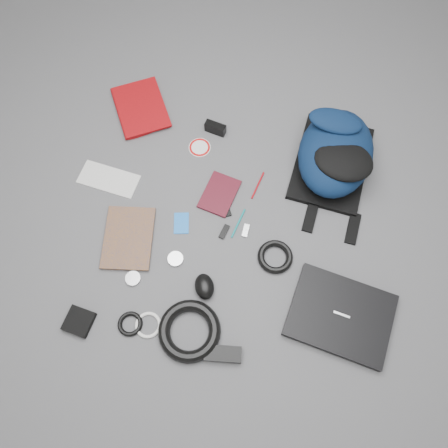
# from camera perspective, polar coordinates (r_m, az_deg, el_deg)

# --- Properties ---
(ground) EXTENTS (4.00, 4.00, 0.00)m
(ground) POSITION_cam_1_polar(r_m,az_deg,el_deg) (1.64, 0.00, -0.26)
(ground) COLOR #4F4F51
(ground) RESTS_ON ground
(backpack) EXTENTS (0.39, 0.49, 0.18)m
(backpack) POSITION_cam_1_polar(r_m,az_deg,el_deg) (1.73, 14.38, 9.02)
(backpack) COLOR black
(backpack) RESTS_ON ground
(laptop) EXTENTS (0.40, 0.35, 0.03)m
(laptop) POSITION_cam_1_polar(r_m,az_deg,el_deg) (1.58, 14.97, -11.46)
(laptop) COLOR black
(laptop) RESTS_ON ground
(textbook_red) EXTENTS (0.29, 0.32, 0.03)m
(textbook_red) POSITION_cam_1_polar(r_m,az_deg,el_deg) (1.92, -13.71, 13.74)
(textbook_red) COLOR maroon
(textbook_red) RESTS_ON ground
(comic_book) EXTENTS (0.19, 0.25, 0.02)m
(comic_book) POSITION_cam_1_polar(r_m,az_deg,el_deg) (1.68, -15.36, -1.65)
(comic_book) COLOR #C6760E
(comic_book) RESTS_ON ground
(envelope) EXTENTS (0.25, 0.16, 0.00)m
(envelope) POSITION_cam_1_polar(r_m,az_deg,el_deg) (1.78, -14.83, 5.69)
(envelope) COLOR silver
(envelope) RESTS_ON ground
(dvd_case) EXTENTS (0.17, 0.20, 0.01)m
(dvd_case) POSITION_cam_1_polar(r_m,az_deg,el_deg) (1.69, -0.60, 3.92)
(dvd_case) COLOR #3C0B14
(dvd_case) RESTS_ON ground
(compact_camera) EXTENTS (0.09, 0.06, 0.05)m
(compact_camera) POSITION_cam_1_polar(r_m,az_deg,el_deg) (1.82, -1.13, 12.41)
(compact_camera) COLOR black
(compact_camera) RESTS_ON ground
(sticker_disc) EXTENTS (0.11, 0.11, 0.00)m
(sticker_disc) POSITION_cam_1_polar(r_m,az_deg,el_deg) (1.80, -3.20, 9.95)
(sticker_disc) COLOR white
(sticker_disc) RESTS_ON ground
(pen_teal) EXTENTS (0.05, 0.12, 0.01)m
(pen_teal) POSITION_cam_1_polar(r_m,az_deg,el_deg) (1.64, 1.87, 0.08)
(pen_teal) COLOR #0E7D80
(pen_teal) RESTS_ON ground
(pen_red) EXTENTS (0.05, 0.12, 0.01)m
(pen_red) POSITION_cam_1_polar(r_m,az_deg,el_deg) (1.71, 4.44, 5.06)
(pen_red) COLOR #A10C14
(pen_red) RESTS_ON ground
(id_badge) EXTENTS (0.06, 0.09, 0.00)m
(id_badge) POSITION_cam_1_polar(r_m,az_deg,el_deg) (1.65, -5.59, 0.11)
(id_badge) COLOR blue
(id_badge) RESTS_ON ground
(usb_black) EXTENTS (0.04, 0.06, 0.01)m
(usb_black) POSITION_cam_1_polar(r_m,az_deg,el_deg) (1.63, 0.03, -1.01)
(usb_black) COLOR black
(usb_black) RESTS_ON ground
(usb_silver) EXTENTS (0.03, 0.05, 0.01)m
(usb_silver) POSITION_cam_1_polar(r_m,az_deg,el_deg) (1.63, 2.85, -0.88)
(usb_silver) COLOR #A6A7A9
(usb_silver) RESTS_ON ground
(key_fob) EXTENTS (0.03, 0.04, 0.01)m
(key_fob) POSITION_cam_1_polar(r_m,az_deg,el_deg) (1.66, 0.49, 1.58)
(key_fob) COLOR black
(key_fob) RESTS_ON ground
(mouse) EXTENTS (0.09, 0.11, 0.05)m
(mouse) POSITION_cam_1_polar(r_m,az_deg,el_deg) (1.55, -2.57, -8.16)
(mouse) COLOR black
(mouse) RESTS_ON ground
(headphone_left) EXTENTS (0.07, 0.07, 0.01)m
(headphone_left) POSITION_cam_1_polar(r_m,az_deg,el_deg) (1.60, -11.80, -6.99)
(headphone_left) COLOR #A7A7AA
(headphone_left) RESTS_ON ground
(headphone_right) EXTENTS (0.07, 0.07, 0.01)m
(headphone_right) POSITION_cam_1_polar(r_m,az_deg,el_deg) (1.60, -6.35, -4.56)
(headphone_right) COLOR silver
(headphone_right) RESTS_ON ground
(cable_coil) EXTENTS (0.13, 0.13, 0.03)m
(cable_coil) POSITION_cam_1_polar(r_m,az_deg,el_deg) (1.60, 6.70, -4.27)
(cable_coil) COLOR black
(cable_coil) RESTS_ON ground
(power_brick) EXTENTS (0.12, 0.05, 0.03)m
(power_brick) POSITION_cam_1_polar(r_m,az_deg,el_deg) (1.52, -0.17, -16.60)
(power_brick) COLOR black
(power_brick) RESTS_ON ground
(power_cord_coil) EXTENTS (0.22, 0.22, 0.04)m
(power_cord_coil) POSITION_cam_1_polar(r_m,az_deg,el_deg) (1.52, -4.54, -13.73)
(power_cord_coil) COLOR black
(power_cord_coil) RESTS_ON ground
(pouch) EXTENTS (0.11, 0.11, 0.02)m
(pouch) POSITION_cam_1_polar(r_m,az_deg,el_deg) (1.61, -18.42, -11.99)
(pouch) COLOR black
(pouch) RESTS_ON ground
(earbud_coil) EXTENTS (0.10, 0.10, 0.02)m
(earbud_coil) POSITION_cam_1_polar(r_m,az_deg,el_deg) (1.57, -12.16, -12.63)
(earbud_coil) COLOR black
(earbud_coil) RESTS_ON ground
(white_cable_coil) EXTENTS (0.11, 0.11, 0.01)m
(white_cable_coil) POSITION_cam_1_polar(r_m,az_deg,el_deg) (1.56, -9.88, -12.87)
(white_cable_coil) COLOR white
(white_cable_coil) RESTS_ON ground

